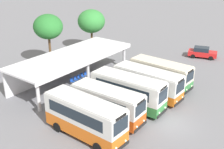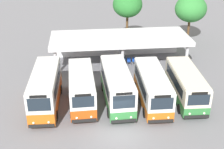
{
  "view_description": "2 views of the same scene",
  "coord_description": "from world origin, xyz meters",
  "px_view_note": "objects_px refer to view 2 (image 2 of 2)",
  "views": [
    {
      "loc": [
        -21.74,
        -9.65,
        14.51
      ],
      "look_at": [
        2.28,
        8.29,
        2.11
      ],
      "focal_mm": 46.93,
      "sensor_mm": 36.0,
      "label": 1
    },
    {
      "loc": [
        -2.73,
        -19.95,
        15.33
      ],
      "look_at": [
        0.21,
        7.25,
        1.79
      ],
      "focal_mm": 49.54,
      "sensor_mm": 36.0,
      "label": 2
    }
  ],
  "objects_px": {
    "waiting_chair_fourth_seat": "(129,61)",
    "waiting_chair_second_from_end": "(118,61)",
    "waiting_chair_end_by_column": "(113,62)",
    "city_bus_second_in_row": "(82,87)",
    "city_bus_nearest_orange": "(45,88)",
    "city_bus_middle_cream": "(117,85)",
    "city_bus_fourth_amber": "(152,86)",
    "city_bus_fifth_blue": "(186,84)",
    "waiting_chair_fifth_seat": "(134,60)",
    "waiting_chair_middle_seat": "(124,61)"
  },
  "relations": [
    {
      "from": "city_bus_middle_cream",
      "to": "waiting_chair_end_by_column",
      "type": "relative_size",
      "value": 9.11
    },
    {
      "from": "city_bus_nearest_orange",
      "to": "waiting_chair_fifth_seat",
      "type": "distance_m",
      "value": 12.82
    },
    {
      "from": "waiting_chair_end_by_column",
      "to": "city_bus_second_in_row",
      "type": "bearing_deg",
      "value": -114.65
    },
    {
      "from": "city_bus_middle_cream",
      "to": "waiting_chair_second_from_end",
      "type": "height_order",
      "value": "city_bus_middle_cream"
    },
    {
      "from": "city_bus_fourth_amber",
      "to": "waiting_chair_end_by_column",
      "type": "bearing_deg",
      "value": 107.31
    },
    {
      "from": "city_bus_second_in_row",
      "to": "waiting_chair_second_from_end",
      "type": "relative_size",
      "value": 8.39
    },
    {
      "from": "city_bus_middle_cream",
      "to": "waiting_chair_end_by_column",
      "type": "xyz_separation_m",
      "value": [
        0.53,
        8.34,
        -1.32
      ]
    },
    {
      "from": "city_bus_second_in_row",
      "to": "city_bus_middle_cream",
      "type": "xyz_separation_m",
      "value": [
        3.24,
        -0.11,
        0.08
      ]
    },
    {
      "from": "waiting_chair_end_by_column",
      "to": "waiting_chair_fourth_seat",
      "type": "bearing_deg",
      "value": 1.9
    },
    {
      "from": "city_bus_middle_cream",
      "to": "city_bus_fifth_blue",
      "type": "bearing_deg",
      "value": -1.96
    },
    {
      "from": "city_bus_middle_cream",
      "to": "waiting_chair_fourth_seat",
      "type": "distance_m",
      "value": 8.86
    },
    {
      "from": "waiting_chair_middle_seat",
      "to": "waiting_chair_fourth_seat",
      "type": "bearing_deg",
      "value": 4.58
    },
    {
      "from": "city_bus_middle_cream",
      "to": "waiting_chair_fourth_seat",
      "type": "bearing_deg",
      "value": 73.67
    },
    {
      "from": "waiting_chair_end_by_column",
      "to": "waiting_chair_second_from_end",
      "type": "bearing_deg",
      "value": 0.61
    },
    {
      "from": "city_bus_nearest_orange",
      "to": "waiting_chair_end_by_column",
      "type": "relative_size",
      "value": 9.02
    },
    {
      "from": "waiting_chair_second_from_end",
      "to": "waiting_chair_middle_seat",
      "type": "bearing_deg",
      "value": 0.52
    },
    {
      "from": "city_bus_fourth_amber",
      "to": "city_bus_second_in_row",
      "type": "bearing_deg",
      "value": 175.91
    },
    {
      "from": "waiting_chair_fourth_seat",
      "to": "waiting_chair_second_from_end",
      "type": "bearing_deg",
      "value": -177.45
    },
    {
      "from": "city_bus_second_in_row",
      "to": "waiting_chair_fifth_seat",
      "type": "bearing_deg",
      "value": 52.54
    },
    {
      "from": "city_bus_fourth_amber",
      "to": "city_bus_fifth_blue",
      "type": "xyz_separation_m",
      "value": [
        3.24,
        0.13,
        -0.05
      ]
    },
    {
      "from": "city_bus_second_in_row",
      "to": "waiting_chair_second_from_end",
      "type": "bearing_deg",
      "value": 61.79
    },
    {
      "from": "city_bus_second_in_row",
      "to": "waiting_chair_end_by_column",
      "type": "xyz_separation_m",
      "value": [
        3.78,
        8.23,
        -1.24
      ]
    },
    {
      "from": "city_bus_fourth_amber",
      "to": "waiting_chair_fifth_seat",
      "type": "height_order",
      "value": "city_bus_fourth_amber"
    },
    {
      "from": "city_bus_middle_cream",
      "to": "waiting_chair_middle_seat",
      "type": "relative_size",
      "value": 9.11
    },
    {
      "from": "city_bus_fourth_amber",
      "to": "waiting_chair_end_by_column",
      "type": "xyz_separation_m",
      "value": [
        -2.71,
        8.7,
        -1.2
      ]
    },
    {
      "from": "city_bus_fourth_amber",
      "to": "waiting_chair_end_by_column",
      "type": "distance_m",
      "value": 9.19
    },
    {
      "from": "waiting_chair_end_by_column",
      "to": "waiting_chair_second_from_end",
      "type": "relative_size",
      "value": 1.0
    },
    {
      "from": "city_bus_nearest_orange",
      "to": "city_bus_middle_cream",
      "type": "distance_m",
      "value": 6.49
    },
    {
      "from": "waiting_chair_fifth_seat",
      "to": "city_bus_fourth_amber",
      "type": "bearing_deg",
      "value": -89.1
    },
    {
      "from": "city_bus_fifth_blue",
      "to": "waiting_chair_end_by_column",
      "type": "relative_size",
      "value": 8.7
    },
    {
      "from": "waiting_chair_end_by_column",
      "to": "city_bus_nearest_orange",
      "type": "bearing_deg",
      "value": -130.11
    },
    {
      "from": "waiting_chair_middle_seat",
      "to": "waiting_chair_fifth_seat",
      "type": "relative_size",
      "value": 1.0
    },
    {
      "from": "city_bus_second_in_row",
      "to": "waiting_chair_second_from_end",
      "type": "height_order",
      "value": "city_bus_second_in_row"
    },
    {
      "from": "waiting_chair_second_from_end",
      "to": "city_bus_second_in_row",
      "type": "bearing_deg",
      "value": -118.21
    },
    {
      "from": "waiting_chair_fourth_seat",
      "to": "city_bus_fifth_blue",
      "type": "bearing_deg",
      "value": -64.99
    },
    {
      "from": "city_bus_fifth_blue",
      "to": "waiting_chair_second_from_end",
      "type": "relative_size",
      "value": 8.7
    },
    {
      "from": "city_bus_fourth_amber",
      "to": "waiting_chair_second_from_end",
      "type": "bearing_deg",
      "value": 103.36
    },
    {
      "from": "city_bus_nearest_orange",
      "to": "city_bus_fifth_blue",
      "type": "relative_size",
      "value": 1.04
    },
    {
      "from": "city_bus_second_in_row",
      "to": "city_bus_fourth_amber",
      "type": "xyz_separation_m",
      "value": [
        6.49,
        -0.46,
        -0.04
      ]
    },
    {
      "from": "city_bus_second_in_row",
      "to": "city_bus_fourth_amber",
      "type": "height_order",
      "value": "city_bus_second_in_row"
    },
    {
      "from": "city_bus_fifth_blue",
      "to": "waiting_chair_fourth_seat",
      "type": "relative_size",
      "value": 8.7
    },
    {
      "from": "waiting_chair_second_from_end",
      "to": "waiting_chair_fourth_seat",
      "type": "distance_m",
      "value": 1.29
    },
    {
      "from": "waiting_chair_middle_seat",
      "to": "waiting_chair_fifth_seat",
      "type": "distance_m",
      "value": 1.29
    },
    {
      "from": "city_bus_nearest_orange",
      "to": "waiting_chair_fourth_seat",
      "type": "height_order",
      "value": "city_bus_nearest_orange"
    },
    {
      "from": "city_bus_fourth_amber",
      "to": "waiting_chair_fourth_seat",
      "type": "height_order",
      "value": "city_bus_fourth_amber"
    },
    {
      "from": "city_bus_second_in_row",
      "to": "city_bus_fifth_blue",
      "type": "bearing_deg",
      "value": -1.94
    },
    {
      "from": "city_bus_nearest_orange",
      "to": "city_bus_fifth_blue",
      "type": "xyz_separation_m",
      "value": [
        12.98,
        -0.23,
        -0.23
      ]
    },
    {
      "from": "city_bus_fourth_amber",
      "to": "city_bus_fifth_blue",
      "type": "relative_size",
      "value": 1.05
    },
    {
      "from": "waiting_chair_end_by_column",
      "to": "waiting_chair_fifth_seat",
      "type": "relative_size",
      "value": 1.0
    },
    {
      "from": "city_bus_nearest_orange",
      "to": "waiting_chair_second_from_end",
      "type": "relative_size",
      "value": 9.02
    }
  ]
}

